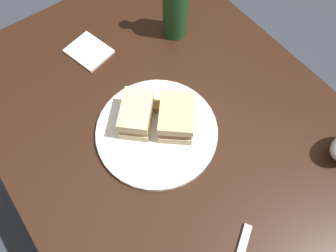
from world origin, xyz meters
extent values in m
plane|color=#333842|center=(0.00, 0.00, 0.00)|extent=(6.00, 6.00, 0.00)
cube|color=black|center=(0.00, 0.00, 0.38)|extent=(1.12, 0.78, 0.77)
cylinder|color=silver|center=(0.03, 0.04, 0.78)|extent=(0.29, 0.29, 0.01)
cube|color=#CCB284|center=(0.01, 0.00, 0.79)|extent=(0.13, 0.12, 0.02)
cube|color=brown|center=(0.01, 0.00, 0.82)|extent=(0.12, 0.12, 0.02)
cube|color=#CCB284|center=(0.01, 0.00, 0.84)|extent=(0.13, 0.12, 0.02)
cube|color=beige|center=(0.07, 0.07, 0.80)|extent=(0.12, 0.12, 0.02)
cube|color=#B27A4C|center=(0.07, 0.07, 0.82)|extent=(0.11, 0.11, 0.02)
cube|color=beige|center=(0.07, 0.07, 0.84)|extent=(0.12, 0.12, 0.02)
cube|color=#AD702D|center=(0.04, -0.05, 0.79)|extent=(0.03, 0.04, 0.01)
cube|color=gold|center=(0.05, -0.03, 0.79)|extent=(0.03, 0.05, 0.02)
cube|color=gold|center=(0.09, 0.02, 0.79)|extent=(0.04, 0.04, 0.02)
cube|color=gold|center=(0.07, 0.04, 0.79)|extent=(0.05, 0.05, 0.02)
cube|color=#AD702D|center=(0.10, 0.05, 0.79)|extent=(0.04, 0.05, 0.02)
cube|color=#B77F33|center=(0.07, 0.00, 0.79)|extent=(0.04, 0.05, 0.02)
cylinder|color=#19421E|center=(0.26, -0.18, 0.85)|extent=(0.07, 0.07, 0.16)
cube|color=white|center=(0.34, 0.05, 0.77)|extent=(0.13, 0.11, 0.01)
camera|label=1|loc=(-0.25, 0.22, 1.44)|focal=33.40mm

